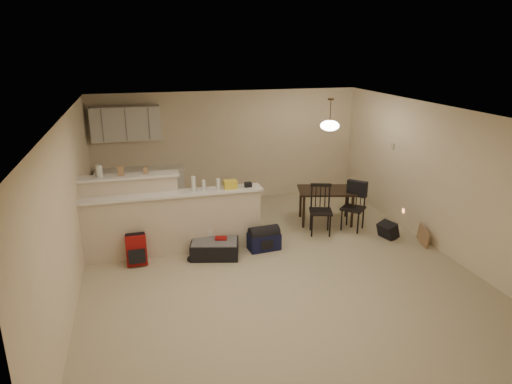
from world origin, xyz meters
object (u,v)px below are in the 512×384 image
object	(u,v)px
dining_chair_far	(353,207)
suitcase	(215,249)
navy_duffel	(264,241)
dining_table	(326,194)
red_backpack	(136,250)
dining_chair_near	(321,210)
pendant_lamp	(330,125)
black_daypack	(388,230)

from	to	relation	value
dining_chair_far	suitcase	distance (m)	2.87
dining_chair_far	navy_duffel	distance (m)	1.99
dining_table	red_backpack	xyz separation A→B (m)	(-3.75, -0.94, -0.36)
dining_chair_near	red_backpack	distance (m)	3.44
pendant_lamp	navy_duffel	xyz separation A→B (m)	(-1.57, -0.94, -1.84)
pendant_lamp	black_daypack	distance (m)	2.27
suitcase	red_backpack	size ratio (longest dim) A/B	1.61
dining_table	black_daypack	distance (m)	1.41
dining_table	dining_chair_near	xyz separation A→B (m)	(-0.34, -0.54, -0.13)
navy_duffel	black_daypack	size ratio (longest dim) A/B	1.67
dining_table	suitcase	distance (m)	2.69
dining_chair_far	dining_table	bearing A→B (deg)	170.05
dining_chair_near	suitcase	size ratio (longest dim) A/B	1.19
pendant_lamp	navy_duffel	world-z (taller)	pendant_lamp
suitcase	black_daypack	distance (m)	3.28
dining_chair_near	suitcase	world-z (taller)	dining_chair_near
dining_chair_near	navy_duffel	bearing A→B (deg)	-144.46
dining_chair_near	black_daypack	bearing A→B (deg)	-6.71
pendant_lamp	black_daypack	world-z (taller)	pendant_lamp
red_backpack	black_daypack	world-z (taller)	red_backpack
dining_table	dining_chair_far	world-z (taller)	dining_chair_far
navy_duffel	dining_chair_near	bearing A→B (deg)	12.78
red_backpack	dining_chair_far	bearing A→B (deg)	4.54
red_backpack	black_daypack	bearing A→B (deg)	-2.87
pendant_lamp	dining_chair_far	world-z (taller)	pendant_lamp
black_daypack	dining_chair_near	bearing A→B (deg)	50.30
suitcase	dining_chair_near	bearing A→B (deg)	26.16
red_backpack	suitcase	bearing A→B (deg)	-3.79
dining_table	red_backpack	world-z (taller)	dining_table
dining_chair_far	navy_duffel	size ratio (longest dim) A/B	1.69
dining_table	dining_chair_far	xyz separation A→B (m)	(0.35, -0.51, -0.14)
dining_chair_near	dining_chair_far	bearing A→B (deg)	19.77
dining_table	black_daypack	size ratio (longest dim) A/B	3.82
pendant_lamp	dining_chair_near	distance (m)	1.64
dining_chair_near	suitcase	bearing A→B (deg)	-150.57
dining_chair_far	black_daypack	distance (m)	0.78
dining_chair_near	black_daypack	distance (m)	1.31
red_backpack	navy_duffel	bearing A→B (deg)	-1.54
pendant_lamp	navy_duffel	size ratio (longest dim) A/B	1.13
dining_table	black_daypack	world-z (taller)	dining_table
dining_chair_far	black_daypack	world-z (taller)	dining_chair_far
suitcase	red_backpack	bearing A→B (deg)	-168.26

